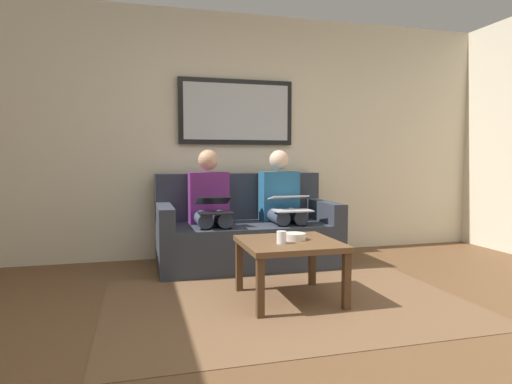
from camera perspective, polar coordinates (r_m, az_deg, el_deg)
ground_plane at (r=2.62m, az=10.36°, el=-20.55°), size 6.00×5.20×0.10m
wall_rear at (r=4.86m, az=-2.77°, el=7.24°), size 6.00×0.12×2.60m
area_rug at (r=3.33m, az=3.91°, el=-13.97°), size 2.60×1.80×0.01m
couch at (r=4.44m, az=-1.40°, el=-5.23°), size 1.74×0.90×0.90m
framed_mirror at (r=4.79m, az=-2.54°, el=10.29°), size 1.24×0.05×0.69m
coffee_table at (r=3.29m, az=4.33°, el=-7.30°), size 0.70×0.70×0.44m
cup at (r=3.16m, az=3.32°, el=-5.88°), size 0.07×0.07×0.09m
bowl at (r=3.32m, az=4.96°, el=-5.75°), size 0.17×0.17×0.05m
person_left at (r=4.44m, az=3.38°, el=-1.40°), size 0.38×0.58×1.14m
laptop_silver at (r=4.21m, az=4.44°, el=-1.44°), size 0.35×0.35×0.15m
person_right at (r=4.27m, az=-5.96°, el=-1.65°), size 0.38×0.58×1.14m
laptop_black at (r=4.03m, az=-5.41°, el=-1.79°), size 0.31×0.34×0.15m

